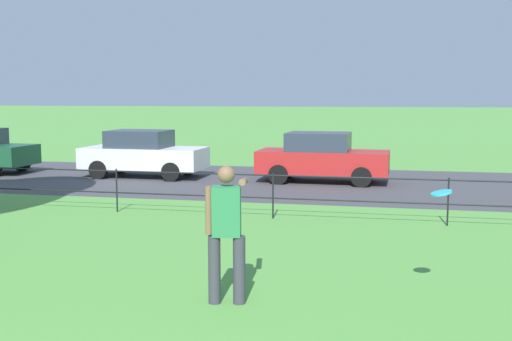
{
  "coord_description": "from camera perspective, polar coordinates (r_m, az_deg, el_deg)",
  "views": [
    {
      "loc": [
        2.46,
        -2.09,
        2.67
      ],
      "look_at": [
        0.23,
        8.21,
        1.39
      ],
      "focal_mm": 43.53,
      "sensor_mm": 36.0,
      "label": 1
    }
  ],
  "objects": [
    {
      "name": "park_fence",
      "position": [
        13.48,
        1.57,
        -1.64
      ],
      "size": [
        36.63,
        0.04,
        1.0
      ],
      "color": "black",
      "rests_on": "ground"
    },
    {
      "name": "car_red_center",
      "position": [
        19.27,
        6.08,
        1.23
      ],
      "size": [
        4.05,
        1.9,
        1.54
      ],
      "color": "red",
      "rests_on": "ground"
    },
    {
      "name": "frisbee",
      "position": [
        8.23,
        16.67,
        -1.99
      ],
      "size": [
        0.33,
        0.33,
        0.09
      ],
      "color": "#2DB2C6"
    },
    {
      "name": "car_white_left",
      "position": [
        20.72,
        -10.34,
        1.55
      ],
      "size": [
        4.03,
        1.87,
        1.54
      ],
      "color": "silver",
      "rests_on": "ground"
    },
    {
      "name": "person_thrower",
      "position": [
        7.96,
        -2.72,
        -5.44
      ],
      "size": [
        0.51,
        0.81,
        1.79
      ],
      "color": "#383842",
      "rests_on": "ground"
    },
    {
      "name": "street_strip",
      "position": [
        19.19,
        4.73,
        -1.11
      ],
      "size": [
        80.0,
        7.76,
        0.01
      ],
      "primitive_type": "cube",
      "color": "#424247",
      "rests_on": "ground"
    }
  ]
}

